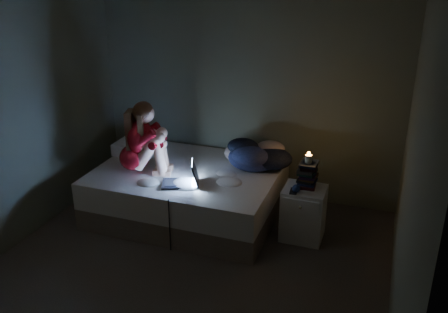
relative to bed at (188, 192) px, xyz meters
The scene contains 14 objects.
floor 1.21m from the bed, 69.35° to the right, with size 3.60×3.80×0.02m, color #332C2A.
wall_back 1.37m from the bed, 62.90° to the left, with size 3.60×0.02×2.60m, color #5A6054.
wall_front 3.21m from the bed, 82.16° to the right, with size 3.60×0.02×2.60m, color #5A6054.
wall_right 2.69m from the bed, 26.31° to the right, with size 0.02×3.80×2.60m, color #5A6054.
bed is the anchor object (origin of this frame).
pillow 0.87m from the bed, 162.70° to the left, with size 0.47×0.34×0.14m, color silver.
woman 0.87m from the bed, 156.11° to the right, with size 0.49×0.32×0.79m, color #9F000D, non-canonical shape.
laptop 0.55m from the bed, 77.74° to the right, with size 0.37×0.26×0.26m, color black, non-canonical shape.
clothes_pile 0.85m from the bed, 24.56° to the left, with size 0.57×0.46×0.34m, color #172340, non-canonical shape.
nightstand 1.31m from the bed, ahead, with size 0.42×0.37×0.56m, color silver.
book_stack 1.38m from the bed, ahead, with size 0.19×0.25×0.28m, color black, non-canonical shape.
candle 1.45m from the bed, ahead, with size 0.07×0.07×0.08m, color beige.
phone 1.27m from the bed, ahead, with size 0.07×0.14×0.01m, color black.
blue_orb 1.30m from the bed, ahead, with size 0.08×0.08×0.08m, color navy.
Camera 1 is at (1.60, -3.35, 2.69)m, focal length 38.93 mm.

